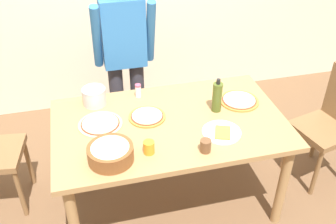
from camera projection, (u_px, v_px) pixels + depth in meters
name	position (u px, v px, depth m)	size (l,w,h in m)	color
ground	(170.00, 198.00, 3.13)	(8.00, 8.00, 0.00)	brown
dining_table	(170.00, 132.00, 2.75)	(1.60, 0.96, 0.76)	#A37A4C
person_cook	(125.00, 54.00, 3.16)	(0.49, 0.25, 1.62)	#2D2D38
chair_wooden_right	(332.00, 121.00, 3.08)	(0.48, 0.48, 0.95)	brown
pizza_raw_on_board	(100.00, 124.00, 2.66)	(0.30, 0.30, 0.02)	beige
pizza_cooked_on_tray	(147.00, 116.00, 2.73)	(0.26, 0.26, 0.02)	#C67A33
pizza_second_cooked	(239.00, 101.00, 2.90)	(0.29, 0.29, 0.02)	#C67A33
plate_with_slice	(222.00, 132.00, 2.59)	(0.26, 0.26, 0.02)	white
popcorn_bowl	(110.00, 152.00, 2.34)	(0.28, 0.28, 0.11)	brown
olive_oil_bottle	(217.00, 97.00, 2.75)	(0.07, 0.07, 0.26)	#47561E
steel_pot	(94.00, 96.00, 2.84)	(0.17, 0.17, 0.13)	#B7B7BC
cup_orange	(149.00, 147.00, 2.41)	(0.07, 0.07, 0.09)	orange
cup_small_brown	(206.00, 146.00, 2.42)	(0.07, 0.07, 0.09)	brown
salt_shaker	(138.00, 91.00, 2.93)	(0.04, 0.04, 0.11)	white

